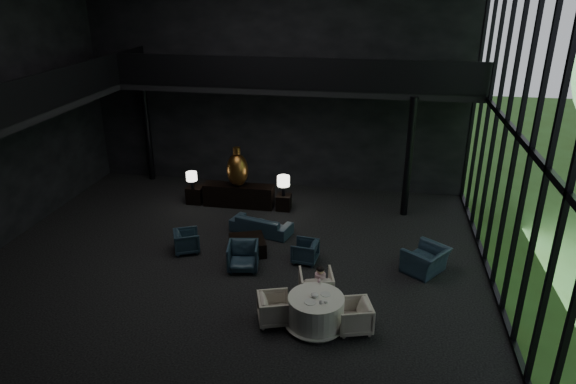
% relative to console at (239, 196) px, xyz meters
% --- Properties ---
extents(floor, '(14.00, 12.00, 0.02)m').
position_rel_console_xyz_m(floor, '(0.87, -3.69, -0.39)').
color(floor, black).
rests_on(floor, ground).
extents(wall_back, '(14.00, 0.04, 8.00)m').
position_rel_console_xyz_m(wall_back, '(0.87, 2.31, 3.61)').
color(wall_back, black).
rests_on(wall_back, ground).
extents(wall_front, '(14.00, 0.04, 8.00)m').
position_rel_console_xyz_m(wall_front, '(0.87, -9.69, 3.61)').
color(wall_front, black).
rests_on(wall_front, ground).
extents(curtain_wall, '(0.20, 12.00, 8.00)m').
position_rel_console_xyz_m(curtain_wall, '(7.82, -3.69, 3.61)').
color(curtain_wall, black).
rests_on(curtain_wall, ground).
extents(mezzanine_left, '(2.00, 12.00, 0.25)m').
position_rel_console_xyz_m(mezzanine_left, '(-5.13, -3.69, 3.61)').
color(mezzanine_left, black).
rests_on(mezzanine_left, wall_left).
extents(mezzanine_back, '(12.00, 2.00, 0.25)m').
position_rel_console_xyz_m(mezzanine_back, '(1.87, 1.31, 3.61)').
color(mezzanine_back, black).
rests_on(mezzanine_back, wall_back).
extents(railing_left, '(0.06, 12.00, 1.00)m').
position_rel_console_xyz_m(railing_left, '(-4.13, -3.69, 4.21)').
color(railing_left, black).
rests_on(railing_left, mezzanine_left).
extents(railing_back, '(12.00, 0.06, 1.00)m').
position_rel_console_xyz_m(railing_back, '(1.87, 0.31, 4.21)').
color(railing_back, black).
rests_on(railing_back, mezzanine_back).
extents(column_nw, '(0.24, 0.24, 4.00)m').
position_rel_console_xyz_m(column_nw, '(-4.13, 2.01, 1.61)').
color(column_nw, black).
rests_on(column_nw, floor).
extents(column_ne, '(0.24, 0.24, 4.00)m').
position_rel_console_xyz_m(column_ne, '(5.67, 0.31, 1.61)').
color(column_ne, black).
rests_on(column_ne, floor).
extents(console, '(2.45, 0.56, 0.78)m').
position_rel_console_xyz_m(console, '(0.00, 0.00, 0.00)').
color(console, black).
rests_on(console, floor).
extents(bronze_urn, '(0.74, 0.74, 1.37)m').
position_rel_console_xyz_m(bronze_urn, '(0.00, -0.04, 0.98)').
color(bronze_urn, olive).
rests_on(bronze_urn, console).
extents(side_table_left, '(0.55, 0.55, 0.61)m').
position_rel_console_xyz_m(side_table_left, '(-1.60, 0.03, -0.09)').
color(side_table_left, black).
rests_on(side_table_left, floor).
extents(table_lamp_left, '(0.37, 0.37, 0.62)m').
position_rel_console_xyz_m(table_lamp_left, '(-1.60, -0.21, 0.66)').
color(table_lamp_left, black).
rests_on(table_lamp_left, side_table_left).
extents(side_table_right, '(0.48, 0.48, 0.53)m').
position_rel_console_xyz_m(side_table_right, '(1.60, -0.02, -0.12)').
color(side_table_right, black).
rests_on(side_table_right, floor).
extents(table_lamp_right, '(0.42, 0.42, 0.71)m').
position_rel_console_xyz_m(table_lamp_right, '(1.60, -0.07, 0.65)').
color(table_lamp_right, black).
rests_on(table_lamp_right, side_table_right).
extents(sofa, '(1.84, 0.95, 0.69)m').
position_rel_console_xyz_m(sofa, '(1.23, -1.88, -0.05)').
color(sofa, '#1E2C35').
rests_on(sofa, floor).
extents(lounge_armchair_west, '(0.82, 0.84, 0.67)m').
position_rel_console_xyz_m(lounge_armchair_west, '(-0.62, -3.44, -0.06)').
color(lounge_armchair_west, '#21323B').
rests_on(lounge_armchair_west, floor).
extents(lounge_armchair_east, '(0.62, 0.66, 0.61)m').
position_rel_console_xyz_m(lounge_armchair_east, '(2.84, -3.42, -0.08)').
color(lounge_armchair_east, black).
rests_on(lounge_armchair_east, floor).
extents(lounge_armchair_south, '(0.99, 0.95, 0.89)m').
position_rel_console_xyz_m(lounge_armchair_south, '(1.24, -4.10, 0.06)').
color(lounge_armchair_south, '#1F3147').
rests_on(lounge_armchair_south, floor).
extents(window_armchair, '(1.24, 1.33, 0.97)m').
position_rel_console_xyz_m(window_armchair, '(6.11, -3.39, 0.10)').
color(window_armchair, '#2B3A4A').
rests_on(window_armchair, floor).
extents(coffee_table, '(1.28, 1.28, 0.44)m').
position_rel_console_xyz_m(coffee_table, '(1.12, -3.20, -0.17)').
color(coffee_table, black).
rests_on(coffee_table, floor).
extents(dining_table, '(1.44, 1.44, 0.75)m').
position_rel_console_xyz_m(dining_table, '(3.50, -6.24, -0.06)').
color(dining_table, white).
rests_on(dining_table, floor).
extents(dining_chair_north, '(1.02, 0.98, 0.88)m').
position_rel_console_xyz_m(dining_chair_north, '(3.37, -5.18, 0.05)').
color(dining_chair_north, tan).
rests_on(dining_chair_north, floor).
extents(dining_chair_east, '(0.88, 0.91, 0.76)m').
position_rel_console_xyz_m(dining_chair_east, '(4.36, -6.24, -0.01)').
color(dining_chair_east, tan).
rests_on(dining_chair_east, floor).
extents(dining_chair_west, '(0.85, 0.88, 0.73)m').
position_rel_console_xyz_m(dining_chair_west, '(2.55, -6.26, -0.03)').
color(dining_chair_west, tan).
rests_on(dining_chair_west, floor).
extents(child, '(0.26, 0.26, 0.57)m').
position_rel_console_xyz_m(child, '(3.49, -5.34, 0.34)').
color(child, pink).
rests_on(child, dining_chair_north).
extents(plate_a, '(0.30, 0.30, 0.02)m').
position_rel_console_xyz_m(plate_a, '(3.40, -6.46, 0.37)').
color(plate_a, white).
rests_on(plate_a, dining_table).
extents(plate_b, '(0.26, 0.26, 0.02)m').
position_rel_console_xyz_m(plate_b, '(3.70, -6.09, 0.37)').
color(plate_b, white).
rests_on(plate_b, dining_table).
extents(saucer, '(0.20, 0.20, 0.01)m').
position_rel_console_xyz_m(saucer, '(3.68, -6.39, 0.37)').
color(saucer, white).
rests_on(saucer, dining_table).
extents(coffee_cup, '(0.08, 0.08, 0.06)m').
position_rel_console_xyz_m(coffee_cup, '(3.74, -6.42, 0.40)').
color(coffee_cup, white).
rests_on(coffee_cup, saucer).
extents(cereal_bowl, '(0.18, 0.18, 0.09)m').
position_rel_console_xyz_m(cereal_bowl, '(3.47, -6.22, 0.40)').
color(cereal_bowl, white).
rests_on(cereal_bowl, dining_table).
extents(cream_pot, '(0.07, 0.07, 0.06)m').
position_rel_console_xyz_m(cream_pot, '(3.62, -6.47, 0.39)').
color(cream_pot, '#99999E').
rests_on(cream_pot, dining_table).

